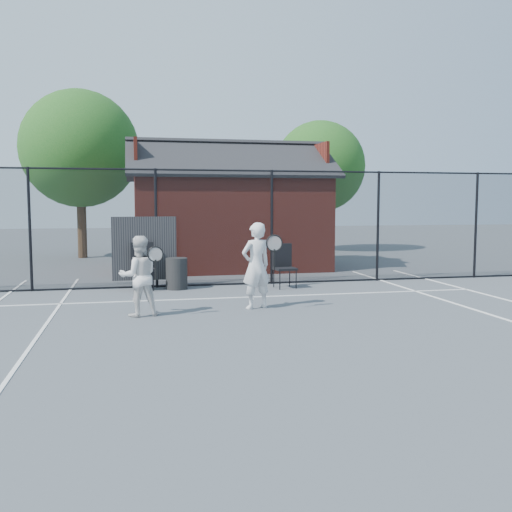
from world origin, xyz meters
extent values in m
plane|color=#4D5359|center=(0.00, 0.00, 0.00)|extent=(80.00, 80.00, 0.00)
cube|color=white|center=(0.00, 3.00, 0.01)|extent=(11.00, 0.06, 0.01)
cube|color=white|center=(-4.11, -2.00, 0.01)|extent=(0.06, 18.00, 0.01)
cube|color=white|center=(0.00, 2.85, 0.01)|extent=(0.06, 0.30, 0.01)
cylinder|color=black|center=(-5.00, 5.00, 1.50)|extent=(0.07, 0.07, 3.00)
cylinder|color=black|center=(-2.00, 5.00, 1.50)|extent=(0.07, 0.07, 3.00)
cylinder|color=black|center=(1.00, 5.00, 1.50)|extent=(0.07, 0.07, 3.00)
cylinder|color=black|center=(4.00, 5.00, 1.50)|extent=(0.07, 0.07, 3.00)
cylinder|color=black|center=(7.00, 5.00, 1.50)|extent=(0.07, 0.07, 3.00)
cylinder|color=black|center=(0.00, 5.00, 2.97)|extent=(22.00, 0.04, 0.04)
cylinder|color=black|center=(0.00, 5.00, 0.03)|extent=(22.00, 0.04, 0.04)
cube|color=black|center=(0.00, 5.00, 1.50)|extent=(22.00, 3.00, 0.01)
cube|color=black|center=(-2.30, 4.98, 1.00)|extent=(1.60, 0.04, 1.60)
cube|color=maroon|center=(0.50, 9.00, 1.50)|extent=(6.00, 4.00, 3.00)
cube|color=black|center=(0.50, 8.00, 3.53)|extent=(6.50, 2.36, 1.32)
cube|color=black|center=(0.50, 10.00, 3.53)|extent=(6.50, 2.36, 1.32)
cube|color=maroon|center=(-2.45, 9.00, 3.53)|extent=(0.10, 2.80, 1.06)
cube|color=maroon|center=(3.45, 9.00, 3.53)|extent=(0.10, 2.80, 1.06)
cylinder|color=#311C13|center=(-4.50, 13.50, 1.26)|extent=(0.36, 0.36, 2.52)
sphere|color=#154A16|center=(-4.50, 13.50, 4.20)|extent=(4.48, 4.48, 4.48)
cylinder|color=#311C13|center=(5.50, 14.50, 1.12)|extent=(0.36, 0.36, 2.23)
sphere|color=#154A16|center=(5.50, 14.50, 3.72)|extent=(3.97, 3.97, 3.97)
imported|color=silver|center=(-0.15, 1.66, 0.88)|extent=(0.74, 0.60, 1.75)
torus|color=black|center=(0.15, 1.31, 1.35)|extent=(0.34, 0.03, 0.34)
cylinder|color=black|center=(0.15, 1.31, 1.03)|extent=(0.03, 0.03, 0.42)
imported|color=silver|center=(-2.48, 1.37, 0.76)|extent=(0.83, 0.70, 1.53)
torus|color=black|center=(-2.18, 1.07, 1.20)|extent=(0.30, 0.02, 0.30)
cylinder|color=black|center=(-2.18, 1.07, 0.92)|extent=(0.03, 0.03, 0.37)
cube|color=black|center=(-2.35, 4.59, 0.57)|extent=(0.57, 0.59, 1.14)
cube|color=black|center=(1.15, 4.20, 0.54)|extent=(0.58, 0.60, 1.09)
cylinder|color=black|center=(-1.53, 4.60, 0.39)|extent=(0.63, 0.63, 0.78)
camera|label=1|loc=(-2.58, -9.55, 2.16)|focal=40.00mm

